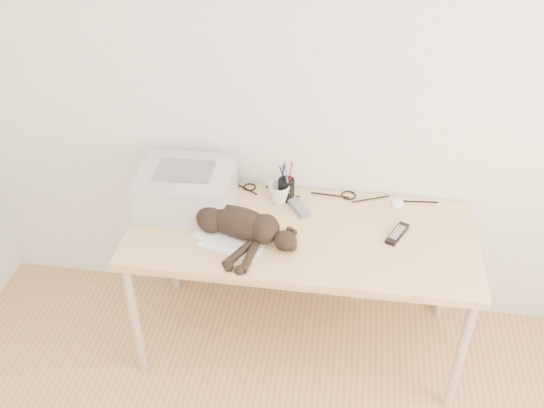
% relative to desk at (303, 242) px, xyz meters
% --- Properties ---
extents(wall_back, '(3.50, 0.00, 3.50)m').
position_rel_desk_xyz_m(wall_back, '(0.00, 0.27, 0.69)').
color(wall_back, white).
rests_on(wall_back, floor).
extents(desk, '(1.60, 0.70, 0.74)m').
position_rel_desk_xyz_m(desk, '(0.00, 0.00, 0.00)').
color(desk, tan).
rests_on(desk, floor).
extents(printer, '(0.45, 0.39, 0.21)m').
position_rel_desk_xyz_m(printer, '(-0.57, 0.03, 0.23)').
color(printer, silver).
rests_on(printer, desk).
extents(papers, '(0.37, 0.31, 0.01)m').
position_rel_desk_xyz_m(papers, '(-0.31, -0.19, 0.14)').
color(papers, white).
rests_on(papers, desk).
extents(cat, '(0.64, 0.42, 0.15)m').
position_rel_desk_xyz_m(cat, '(-0.29, -0.16, 0.20)').
color(cat, black).
rests_on(cat, desk).
extents(mug, '(0.14, 0.14, 0.10)m').
position_rel_desk_xyz_m(mug, '(-0.14, 0.13, 0.18)').
color(mug, silver).
rests_on(mug, desk).
extents(pen_cup, '(0.08, 0.08, 0.21)m').
position_rel_desk_xyz_m(pen_cup, '(-0.10, 0.16, 0.19)').
color(pen_cup, black).
rests_on(pen_cup, desk).
extents(remote_grey, '(0.15, 0.19, 0.02)m').
position_rel_desk_xyz_m(remote_grey, '(-0.04, 0.09, 0.14)').
color(remote_grey, slate).
rests_on(remote_grey, desk).
extents(remote_black, '(0.11, 0.17, 0.02)m').
position_rel_desk_xyz_m(remote_black, '(0.43, -0.05, 0.14)').
color(remote_black, black).
rests_on(remote_black, desk).
extents(mouse, '(0.06, 0.10, 0.03)m').
position_rel_desk_xyz_m(mouse, '(0.44, 0.19, 0.15)').
color(mouse, white).
rests_on(mouse, desk).
extents(cable_tangle, '(1.36, 0.08, 0.01)m').
position_rel_desk_xyz_m(cable_tangle, '(0.00, 0.22, 0.14)').
color(cable_tangle, black).
rests_on(cable_tangle, desk).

